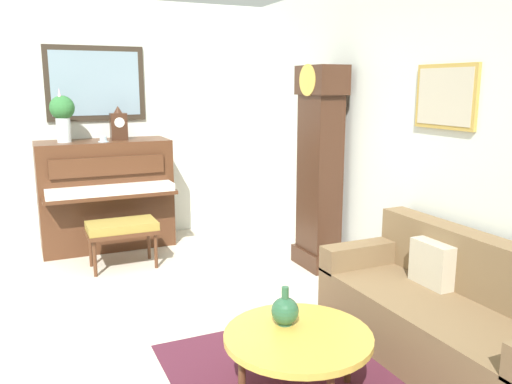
# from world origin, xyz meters

# --- Properties ---
(ground_plane) EXTENTS (6.40, 6.00, 0.10)m
(ground_plane) POSITION_xyz_m (0.00, 0.00, -0.05)
(ground_plane) COLOR beige
(wall_left) EXTENTS (0.13, 4.90, 2.80)m
(wall_left) POSITION_xyz_m (-2.60, 0.01, 1.41)
(wall_left) COLOR silver
(wall_left) RESTS_ON ground_plane
(wall_back) EXTENTS (5.30, 0.13, 2.80)m
(wall_back) POSITION_xyz_m (0.02, 2.40, 1.40)
(wall_back) COLOR silver
(wall_back) RESTS_ON ground_plane
(piano) EXTENTS (0.87, 1.44, 1.23)m
(piano) POSITION_xyz_m (-2.23, 0.26, 0.62)
(piano) COLOR #4C2B19
(piano) RESTS_ON ground_plane
(piano_bench) EXTENTS (0.42, 0.70, 0.48)m
(piano_bench) POSITION_xyz_m (-1.44, 0.28, 0.41)
(piano_bench) COLOR #4C2B19
(piano_bench) RESTS_ON ground_plane
(grandfather_clock) EXTENTS (0.52, 0.34, 2.03)m
(grandfather_clock) POSITION_xyz_m (-0.66, 2.12, 0.96)
(grandfather_clock) COLOR #3D2316
(grandfather_clock) RESTS_ON ground_plane
(couch) EXTENTS (1.90, 0.80, 0.84)m
(couch) POSITION_xyz_m (1.34, 1.95, 0.31)
(couch) COLOR brown
(couch) RESTS_ON ground_plane
(coffee_table) EXTENTS (0.88, 0.88, 0.40)m
(coffee_table) POSITION_xyz_m (1.28, 0.81, 0.37)
(coffee_table) COLOR gold
(coffee_table) RESTS_ON ground_plane
(mantel_clock) EXTENTS (0.13, 0.18, 0.38)m
(mantel_clock) POSITION_xyz_m (-2.23, 0.44, 1.40)
(mantel_clock) COLOR #3D2316
(mantel_clock) RESTS_ON piano
(flower_vase) EXTENTS (0.26, 0.26, 0.58)m
(flower_vase) POSITION_xyz_m (-2.23, -0.14, 1.54)
(flower_vase) COLOR silver
(flower_vase) RESTS_ON piano
(teacup) EXTENTS (0.12, 0.12, 0.06)m
(teacup) POSITION_xyz_m (-2.09, 0.24, 1.25)
(teacup) COLOR #ADC6D6
(teacup) RESTS_ON piano
(green_jug) EXTENTS (0.17, 0.17, 0.24)m
(green_jug) POSITION_xyz_m (1.14, 0.80, 0.49)
(green_jug) COLOR #234C33
(green_jug) RESTS_ON coffee_table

